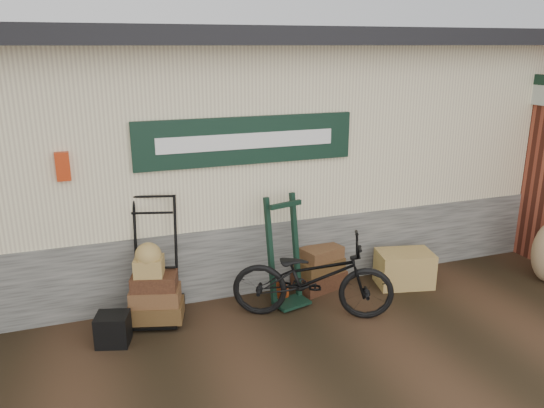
# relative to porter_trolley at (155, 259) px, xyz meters

# --- Properties ---
(ground) EXTENTS (80.00, 80.00, 0.00)m
(ground) POSITION_rel_porter_trolley_xyz_m (1.45, -0.78, -0.72)
(ground) COLOR black
(ground) RESTS_ON ground
(station_building) EXTENTS (14.40, 4.10, 3.20)m
(station_building) POSITION_rel_porter_trolley_xyz_m (1.44, 1.96, 0.90)
(station_building) COLOR #4C4C47
(station_building) RESTS_ON ground
(porter_trolley) EXTENTS (0.84, 0.71, 1.44)m
(porter_trolley) POSITION_rel_porter_trolley_xyz_m (0.00, 0.00, 0.00)
(porter_trolley) COLOR black
(porter_trolley) RESTS_ON ground
(green_barrow) EXTENTS (0.56, 0.51, 1.32)m
(green_barrow) POSITION_rel_porter_trolley_xyz_m (1.50, -0.14, -0.06)
(green_barrow) COLOR black
(green_barrow) RESTS_ON ground
(suitcase_stack) EXTENTS (0.72, 0.56, 0.56)m
(suitcase_stack) POSITION_rel_porter_trolley_xyz_m (2.05, 0.07, -0.44)
(suitcase_stack) COLOR #341A10
(suitcase_stack) RESTS_ON ground
(wicker_hamper) EXTENTS (0.78, 0.59, 0.45)m
(wicker_hamper) POSITION_rel_porter_trolley_xyz_m (3.13, -0.22, -0.49)
(wicker_hamper) COLOR olive
(wicker_hamper) RESTS_ON ground
(black_trunk) EXTENTS (0.40, 0.37, 0.33)m
(black_trunk) POSITION_rel_porter_trolley_xyz_m (-0.53, -0.42, -0.55)
(black_trunk) COLOR black
(black_trunk) RESTS_ON ground
(bicycle) EXTENTS (1.33, 1.94, 1.07)m
(bicycle) POSITION_rel_porter_trolley_xyz_m (1.67, -0.57, -0.18)
(bicycle) COLOR black
(bicycle) RESTS_ON ground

